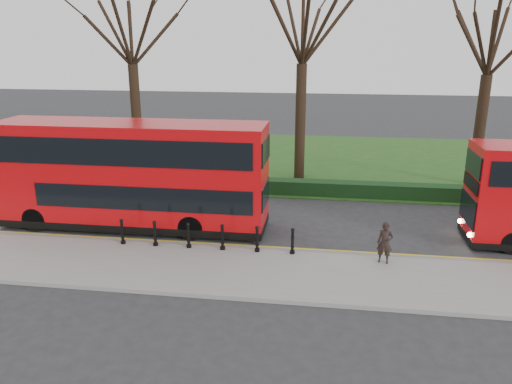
# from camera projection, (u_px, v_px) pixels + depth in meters

# --- Properties ---
(ground) EXTENTS (120.00, 120.00, 0.00)m
(ground) POSITION_uv_depth(u_px,v_px,m) (237.00, 240.00, 20.92)
(ground) COLOR #28282B
(ground) RESTS_ON ground
(pavement) EXTENTS (60.00, 4.00, 0.15)m
(pavement) POSITION_uv_depth(u_px,v_px,m) (222.00, 270.00, 18.06)
(pavement) COLOR gray
(pavement) RESTS_ON ground
(kerb) EXTENTS (60.00, 0.25, 0.16)m
(kerb) POSITION_uv_depth(u_px,v_px,m) (232.00, 248.00, 19.95)
(kerb) COLOR slate
(kerb) RESTS_ON ground
(grass_verge) EXTENTS (60.00, 18.00, 0.06)m
(grass_verge) POSITION_uv_depth(u_px,v_px,m) (275.00, 158.00, 35.10)
(grass_verge) COLOR #234A18
(grass_verge) RESTS_ON ground
(hedge) EXTENTS (60.00, 0.90, 0.80)m
(hedge) POSITION_uv_depth(u_px,v_px,m) (259.00, 186.00, 27.23)
(hedge) COLOR black
(hedge) RESTS_ON ground
(yellow_line_outer) EXTENTS (60.00, 0.10, 0.01)m
(yellow_line_outer) POSITION_uv_depth(u_px,v_px,m) (234.00, 247.00, 20.25)
(yellow_line_outer) COLOR yellow
(yellow_line_outer) RESTS_ON ground
(yellow_line_inner) EXTENTS (60.00, 0.10, 0.01)m
(yellow_line_inner) POSITION_uv_depth(u_px,v_px,m) (235.00, 245.00, 20.44)
(yellow_line_inner) COLOR yellow
(yellow_line_inner) RESTS_ON ground
(tree_left) EXTENTS (7.74, 7.74, 12.09)m
(tree_left) POSITION_uv_depth(u_px,v_px,m) (130.00, 26.00, 28.88)
(tree_left) COLOR black
(tree_left) RESTS_ON ground
(tree_mid) EXTENTS (7.86, 7.86, 12.28)m
(tree_mid) POSITION_uv_depth(u_px,v_px,m) (303.00, 23.00, 27.48)
(tree_mid) COLOR black
(tree_mid) RESTS_ON ground
(tree_right) EXTENTS (7.26, 7.26, 11.34)m
(tree_right) POSITION_uv_depth(u_px,v_px,m) (492.00, 36.00, 26.33)
(tree_right) COLOR black
(tree_right) RESTS_ON ground
(bollard_row) EXTENTS (7.01, 0.15, 1.00)m
(bollard_row) POSITION_uv_depth(u_px,v_px,m) (205.00, 237.00, 19.58)
(bollard_row) COLOR black
(bollard_row) RESTS_ON pavement
(bus_lead) EXTENTS (11.77, 2.70, 4.68)m
(bus_lead) POSITION_uv_depth(u_px,v_px,m) (132.00, 176.00, 21.81)
(bus_lead) COLOR #B7080C
(bus_lead) RESTS_ON ground
(pedestrian) EXTENTS (0.63, 0.48, 1.57)m
(pedestrian) POSITION_uv_depth(u_px,v_px,m) (385.00, 243.00, 18.27)
(pedestrian) COLOR black
(pedestrian) RESTS_ON pavement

